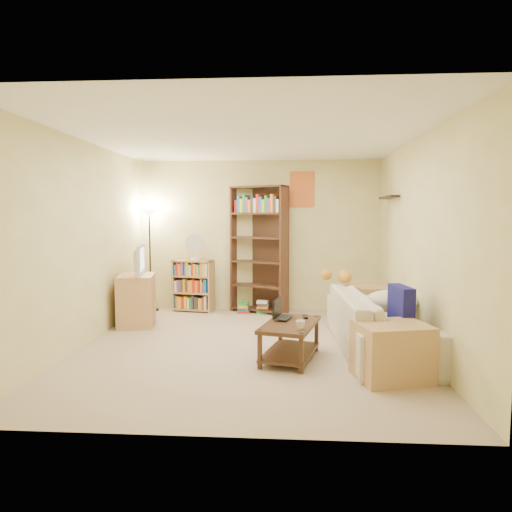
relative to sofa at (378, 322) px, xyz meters
name	(u,v)px	position (x,y,z in m)	size (l,w,h in m)	color
room	(248,212)	(-1.55, 0.01, 1.29)	(4.50, 4.54, 2.52)	tan
sofa	(378,322)	(0.00, 0.00, 0.00)	(1.00, 2.34, 0.67)	beige
navy_pillow	(401,305)	(0.13, -0.49, 0.31)	(0.44, 0.13, 0.40)	navy
cream_blanket	(392,301)	(0.16, 0.06, 0.24)	(0.62, 0.44, 0.27)	beige
tabby_cat	(341,276)	(-0.34, 0.87, 0.43)	(0.53, 0.21, 0.18)	orange
coffee_table	(290,336)	(-1.04, -0.42, -0.07)	(0.73, 1.03, 0.41)	#412E19
laptop	(288,318)	(-1.06, -0.26, 0.09)	(0.28, 0.36, 0.02)	black
laptop_screen	(277,308)	(-1.19, -0.23, 0.20)	(0.01, 0.31, 0.21)	white
mug	(301,325)	(-0.94, -0.70, 0.12)	(0.10, 0.10, 0.09)	silver
tv_remote	(305,317)	(-0.87, -0.15, 0.09)	(0.05, 0.16, 0.02)	black
tv_stand	(137,300)	(-3.25, 1.04, 0.03)	(0.49, 0.69, 0.74)	tan
television	(136,260)	(-3.25, 1.04, 0.61)	(0.24, 0.75, 0.43)	black
tall_bookshelf	(259,246)	(-1.53, 2.06, 0.75)	(0.97, 0.66, 2.06)	#48261B
short_bookshelf	(193,286)	(-2.63, 2.06, 0.09)	(0.70, 0.38, 0.86)	tan
desk_fan	(195,246)	(-2.58, 2.02, 0.75)	(0.30, 0.17, 0.43)	silver
floor_lamp	(150,230)	(-3.35, 2.06, 1.01)	(0.29, 0.29, 1.69)	black
side_table	(374,306)	(0.17, 1.18, -0.05)	(0.51, 0.51, 0.58)	tan
end_cabinet	(392,352)	(-0.06, -0.98, -0.06)	(0.66, 0.55, 0.55)	tan
book_stacks	(254,307)	(-1.61, 1.96, -0.24)	(0.52, 0.16, 0.21)	red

